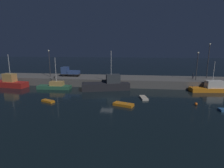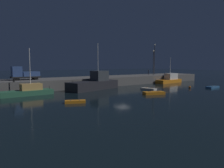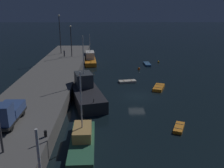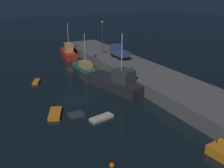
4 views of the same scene
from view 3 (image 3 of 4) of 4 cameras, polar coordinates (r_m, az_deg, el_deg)
name	(u,v)px [view 3 (image 3 of 4)]	position (r m, az deg, el deg)	size (l,w,h in m)	color
ground_plane	(137,97)	(39.72, 5.69, -2.82)	(320.00, 320.00, 0.00)	black
pier_quay	(43,91)	(40.43, -15.33, -1.49)	(74.02, 9.19, 2.04)	#5B5956
fishing_trawler_red	(86,92)	(38.10, -5.94, -1.81)	(12.12, 6.69, 9.47)	#232328
fishing_boat_white	(90,59)	(62.01, -4.95, 5.69)	(9.13, 3.46, 7.12)	orange
fishing_boat_orange	(82,140)	(26.36, -6.70, -12.45)	(8.37, 2.73, 7.80)	#2D6647
dinghy_orange_near	(147,64)	(60.44, 7.94, 4.49)	(3.63, 1.42, 0.42)	#2D6099
rowboat_white_mid	(159,88)	(43.68, 10.49, -0.78)	(3.88, 2.69, 0.51)	orange
dinghy_red_small	(127,81)	(46.60, 3.49, 0.60)	(1.83, 3.35, 0.39)	beige
rowboat_blue_far	(179,128)	(30.65, 14.86, -9.50)	(2.86, 1.97, 0.41)	orange
mooring_buoy_near	(159,62)	(63.12, 10.45, 4.97)	(0.46, 0.46, 0.46)	orange
mooring_buoy_mid	(139,69)	(55.64, 6.09, 3.48)	(0.52, 0.52, 0.52)	orange
lamp_post_east	(71,38)	(59.28, -9.23, 10.14)	(0.44, 0.44, 7.13)	#38383D
lamp_post_central	(60,32)	(63.36, -11.69, 11.51)	(0.44, 0.44, 9.28)	#38383D
utility_truck	(6,113)	(27.95, -22.87, -6.07)	(5.48, 2.30, 2.69)	black
dockworker	(64,53)	(59.86, -10.73, 6.91)	(0.40, 0.40, 1.57)	black
bollard_west	(45,134)	(24.75, -14.77, -10.78)	(0.28, 0.28, 0.61)	black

